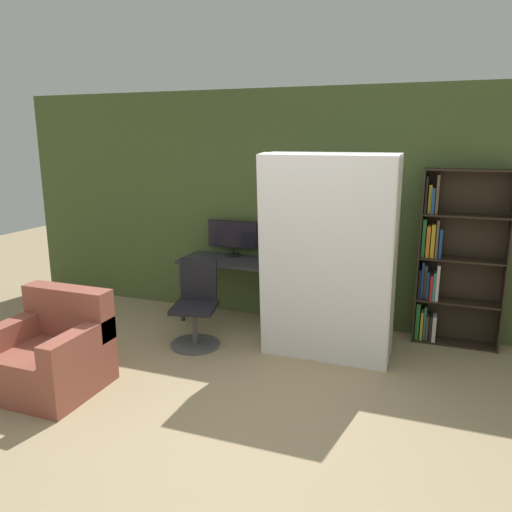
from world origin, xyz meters
The scene contains 9 objects.
ground_plane centered at (0.00, 0.00, 0.00)m, with size 16.00×16.00×0.00m, color #9E8966.
wall_back centered at (0.00, 2.72, 1.35)m, with size 8.00×0.06×2.70m.
desk centered at (-0.98, 2.39, 0.64)m, with size 1.22×0.60×0.75m.
monitor centered at (-1.05, 2.57, 1.00)m, with size 0.64×0.20×0.43m.
office_chair centered at (-1.06, 1.59, 0.36)m, with size 0.52×0.52×0.90m.
bookshelf centered at (1.42, 2.59, 0.88)m, with size 0.86×0.27×1.85m.
mattress_near centered at (0.30, 1.63, 1.01)m, with size 1.26×0.37×2.02m.
mattress_far centered at (0.30, 1.87, 1.01)m, with size 1.26×0.33×2.02m.
armchair centered at (-1.80, 0.30, 0.32)m, with size 0.85×0.80×0.85m.
Camera 1 is at (1.27, -2.87, 2.15)m, focal length 35.00 mm.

